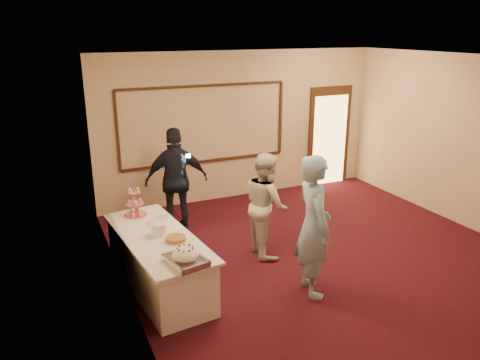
# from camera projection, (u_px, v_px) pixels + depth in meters

# --- Properties ---
(floor) EXTENTS (7.00, 7.00, 0.00)m
(floor) POSITION_uv_depth(u_px,v_px,m) (337.00, 267.00, 6.99)
(floor) COLOR black
(floor) RESTS_ON ground
(room_walls) EXTENTS (6.04, 7.04, 3.02)m
(room_walls) POSITION_uv_depth(u_px,v_px,m) (347.00, 135.00, 6.37)
(room_walls) COLOR beige
(room_walls) RESTS_ON floor
(wall_molding) EXTENTS (3.45, 0.04, 1.55)m
(wall_molding) POSITION_uv_depth(u_px,v_px,m) (205.00, 124.00, 9.19)
(wall_molding) COLOR black
(wall_molding) RESTS_ON room_walls
(doorway) EXTENTS (1.05, 0.07, 2.20)m
(doorway) POSITION_uv_depth(u_px,v_px,m) (329.00, 137.00, 10.49)
(doorway) COLOR black
(doorway) RESTS_ON floor
(buffet_table) EXTENTS (1.10, 2.31, 0.77)m
(buffet_table) POSITION_uv_depth(u_px,v_px,m) (159.00, 262.00, 6.34)
(buffet_table) COLOR white
(buffet_table) RESTS_ON floor
(pavlova_tray) EXTENTS (0.48, 0.58, 0.20)m
(pavlova_tray) POSITION_uv_depth(u_px,v_px,m) (186.00, 257.00, 5.48)
(pavlova_tray) COLOR #AEB0B5
(pavlova_tray) RESTS_ON buffet_table
(cupcake_stand) EXTENTS (0.33, 0.33, 0.49)m
(cupcake_stand) POSITION_uv_depth(u_px,v_px,m) (135.00, 204.00, 6.85)
(cupcake_stand) COLOR #DD4A79
(cupcake_stand) RESTS_ON buffet_table
(plate_stack_a) EXTENTS (0.21, 0.21, 0.17)m
(plate_stack_a) POSITION_uv_depth(u_px,v_px,m) (159.00, 229.00, 6.21)
(plate_stack_a) COLOR white
(plate_stack_a) RESTS_ON buffet_table
(plate_stack_b) EXTENTS (0.20, 0.20, 0.16)m
(plate_stack_b) POSITION_uv_depth(u_px,v_px,m) (160.00, 218.00, 6.59)
(plate_stack_b) COLOR white
(plate_stack_b) RESTS_ON buffet_table
(tart) EXTENTS (0.31, 0.31, 0.06)m
(tart) POSITION_uv_depth(u_px,v_px,m) (176.00, 239.00, 6.06)
(tart) COLOR white
(tart) RESTS_ON buffet_table
(man) EXTENTS (0.58, 0.77, 1.92)m
(man) POSITION_uv_depth(u_px,v_px,m) (313.00, 226.00, 6.06)
(man) COLOR #8CB7D5
(man) RESTS_ON floor
(woman) EXTENTS (0.70, 0.85, 1.63)m
(woman) POSITION_uv_depth(u_px,v_px,m) (266.00, 204.00, 7.22)
(woman) COLOR beige
(woman) RESTS_ON floor
(guest) EXTENTS (1.13, 0.60, 1.83)m
(guest) POSITION_uv_depth(u_px,v_px,m) (177.00, 180.00, 8.02)
(guest) COLOR black
(guest) RESTS_ON floor
(camera_flash) EXTENTS (0.07, 0.04, 0.05)m
(camera_flash) POSITION_uv_depth(u_px,v_px,m) (188.00, 156.00, 7.84)
(camera_flash) COLOR white
(camera_flash) RESTS_ON guest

